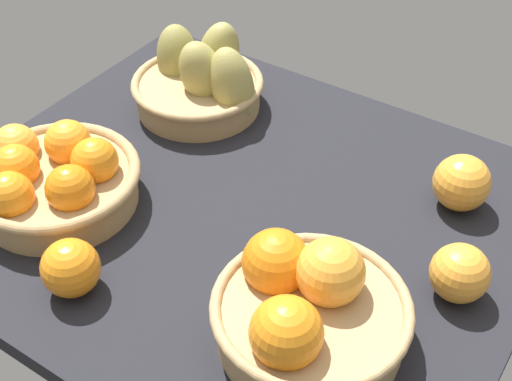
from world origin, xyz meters
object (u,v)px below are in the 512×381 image
(basket_near_left, at_px, (53,178))
(loose_orange_front_gap, at_px, (71,268))
(basket_near_right, at_px, (306,309))
(loose_orange_back_gap, at_px, (460,273))
(loose_orange_side_gap, at_px, (462,183))
(basket_far_left_pears, at_px, (203,81))

(basket_near_left, relative_size, loose_orange_front_gap, 3.21)
(basket_near_right, relative_size, loose_orange_back_gap, 3.12)
(loose_orange_back_gap, relative_size, loose_orange_side_gap, 0.92)
(basket_far_left_pears, xyz_separation_m, basket_near_left, (-0.03, -0.32, -0.00))
(loose_orange_back_gap, xyz_separation_m, loose_orange_side_gap, (-0.06, 0.16, 0.00))
(basket_far_left_pears, distance_m, basket_near_left, 0.33)
(loose_orange_back_gap, distance_m, loose_orange_side_gap, 0.18)
(basket_far_left_pears, height_order, loose_orange_front_gap, basket_far_left_pears)
(basket_near_right, xyz_separation_m, loose_orange_front_gap, (-0.29, -0.10, -0.01))
(basket_near_left, bearing_deg, basket_far_left_pears, 85.43)
(basket_far_left_pears, bearing_deg, basket_near_left, -94.57)
(loose_orange_back_gap, height_order, loose_orange_side_gap, loose_orange_side_gap)
(basket_near_right, height_order, basket_near_left, basket_near_right)
(basket_far_left_pears, xyz_separation_m, loose_orange_back_gap, (0.53, -0.17, -0.01))
(basket_near_right, height_order, loose_orange_back_gap, basket_near_right)
(loose_orange_front_gap, bearing_deg, basket_far_left_pears, 104.87)
(basket_near_left, bearing_deg, loose_orange_back_gap, 15.61)
(basket_near_right, bearing_deg, loose_orange_side_gap, 78.63)
(basket_near_right, height_order, loose_orange_front_gap, basket_near_right)
(loose_orange_back_gap, bearing_deg, basket_near_right, -128.04)
(basket_near_right, relative_size, basket_near_left, 0.97)
(loose_orange_side_gap, bearing_deg, basket_near_right, -101.37)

